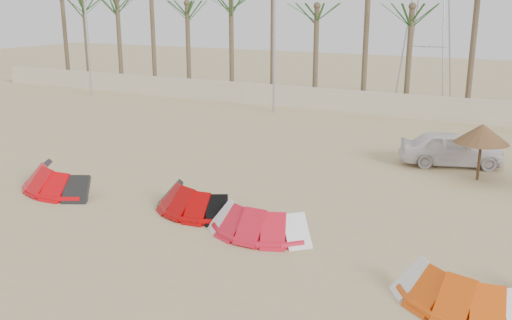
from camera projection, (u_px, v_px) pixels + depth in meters
The scene contains 11 objects.
ground at pixel (142, 272), 13.67m from camera, with size 120.00×120.00×0.00m, color tan.
boundary_wall at pixel (384, 104), 32.37m from camera, with size 60.00×0.30×1.30m, color beige.
lamp_a at pixel (86, 9), 38.05m from camera, with size 1.25×0.14×11.00m.
lamp_b at pixel (275, 11), 31.90m from camera, with size 1.25×0.14×11.00m.
pylon at pixel (423, 101), 37.25m from camera, with size 3.00×3.00×14.00m, color #A5A8AD, non-canonical shape.
kite_red_left at pixel (62, 177), 19.68m from camera, with size 3.84×2.42×0.90m.
kite_red_mid at pixel (196, 198), 17.55m from camera, with size 3.21×2.16×0.90m.
kite_red_right at pixel (263, 219), 15.84m from camera, with size 3.02×1.56×0.90m.
kite_orange at pixel (464, 288), 12.03m from camera, with size 3.26×2.09×0.90m.
parasol_left at pixel (482, 134), 20.28m from camera, with size 1.93×1.93×2.08m.
car at pixel (451, 149), 22.42m from camera, with size 1.59×3.96×1.35m, color white.
Camera 1 is at (8.11, -9.84, 6.24)m, focal length 40.00 mm.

